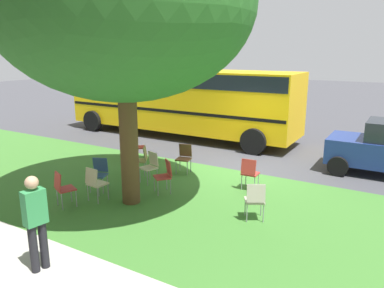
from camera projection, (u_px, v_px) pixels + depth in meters
name	position (u px, v px, depth m)	size (l,w,h in m)	color
ground	(239.00, 168.00, 11.87)	(80.00, 80.00, 0.00)	#424247
grass_verge	(187.00, 202.00, 9.20)	(48.00, 6.00, 0.01)	#3D752D
street_tree	(123.00, 3.00, 8.10)	(5.86, 5.86, 6.85)	brown
chair_0	(165.00, 174.00, 9.73)	(0.58, 0.59, 0.88)	#B7332D
chair_1	(142.00, 158.00, 11.15)	(0.57, 0.57, 0.88)	olive
chair_2	(250.00, 172.00, 9.91)	(0.44, 0.44, 0.88)	#B7332D
chair_3	(184.00, 156.00, 11.38)	(0.49, 0.50, 0.88)	brown
chair_4	(137.00, 145.00, 12.72)	(0.58, 0.58, 0.88)	#B7332D
chair_5	(95.00, 182.00, 9.15)	(0.45, 0.45, 0.88)	beige
chair_6	(63.00, 186.00, 8.81)	(0.54, 0.55, 0.88)	#B7332D
chair_7	(255.00, 198.00, 8.09)	(0.56, 0.57, 0.88)	#ADA393
chair_8	(150.00, 165.00, 10.50)	(0.52, 0.52, 0.88)	beige
chair_9	(99.00, 172.00, 9.90)	(0.54, 0.55, 0.88)	#335184
school_bus	(179.00, 96.00, 16.11)	(10.40, 2.80, 2.88)	yellow
pedestrian_0	(36.00, 220.00, 6.15)	(0.25, 0.39, 1.69)	black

